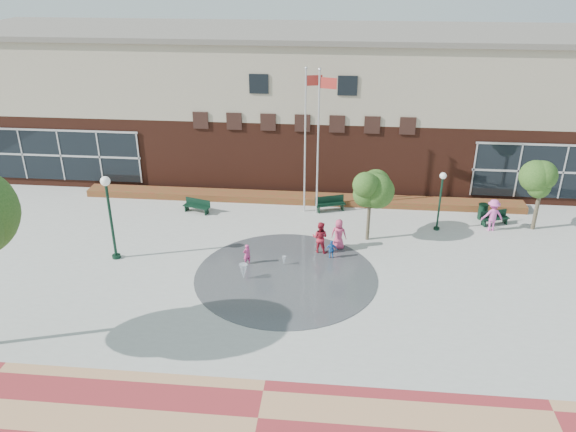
# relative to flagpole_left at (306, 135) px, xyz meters

# --- Properties ---
(ground) EXTENTS (120.00, 120.00, 0.00)m
(ground) POSITION_rel_flagpole_left_xyz_m (-0.36, -10.24, -4.56)
(ground) COLOR #666056
(ground) RESTS_ON ground
(plaza_concrete) EXTENTS (46.00, 18.00, 0.01)m
(plaza_concrete) POSITION_rel_flagpole_left_xyz_m (-0.36, -6.24, -4.56)
(plaza_concrete) COLOR #A8A8A0
(plaza_concrete) RESTS_ON ground
(splash_pad) EXTENTS (8.40, 8.40, 0.01)m
(splash_pad) POSITION_rel_flagpole_left_xyz_m (-0.36, -7.24, -4.56)
(splash_pad) COLOR #383A3D
(splash_pad) RESTS_ON ground
(library_building) EXTENTS (44.40, 10.40, 9.20)m
(library_building) POSITION_rel_flagpole_left_xyz_m (-0.36, 7.24, 0.08)
(library_building) COLOR #4B2116
(library_building) RESTS_ON ground
(flower_bed) EXTENTS (26.00, 1.20, 0.40)m
(flower_bed) POSITION_rel_flagpole_left_xyz_m (-0.36, 1.36, -4.56)
(flower_bed) COLOR #A9181A
(flower_bed) RESTS_ON ground
(flagpole_left) EXTENTS (0.93, 0.35, 8.20)m
(flagpole_left) POSITION_rel_flagpole_left_xyz_m (0.00, 0.00, 0.00)
(flagpole_left) COLOR silver
(flagpole_left) RESTS_ON ground
(flagpole_right) EXTENTS (0.98, 0.33, 8.19)m
(flagpole_right) POSITION_rel_flagpole_left_xyz_m (0.72, -0.20, 0.01)
(flagpole_right) COLOR silver
(flagpole_right) RESTS_ON ground
(lamp_left) EXTENTS (0.45, 0.45, 4.26)m
(lamp_left) POSITION_rel_flagpole_left_xyz_m (-8.76, -6.36, -1.92)
(lamp_left) COLOR black
(lamp_left) RESTS_ON ground
(lamp_right) EXTENTS (0.35, 0.35, 3.28)m
(lamp_right) POSITION_rel_flagpole_left_xyz_m (7.21, -1.67, -2.53)
(lamp_right) COLOR black
(lamp_right) RESTS_ON ground
(bench_left) EXTENTS (1.64, 0.88, 0.79)m
(bench_left) POSITION_rel_flagpole_left_xyz_m (-6.15, -0.77, -4.31)
(bench_left) COLOR black
(bench_left) RESTS_ON ground
(bench_mid) EXTENTS (1.78, 1.02, 0.87)m
(bench_mid) POSITION_rel_flagpole_left_xyz_m (1.44, 0.20, -4.28)
(bench_mid) COLOR black
(bench_mid) RESTS_ON ground
(bench_right) EXTENTS (1.64, 0.95, 0.80)m
(bench_right) POSITION_rel_flagpole_left_xyz_m (10.42, -0.74, -4.31)
(bench_right) COLOR black
(bench_right) RESTS_ON ground
(trash_can) EXTENTS (0.55, 0.55, 0.90)m
(trash_can) POSITION_rel_flagpole_left_xyz_m (9.92, -0.04, -4.11)
(trash_can) COLOR black
(trash_can) RESTS_ON ground
(tree_mid) EXTENTS (2.54, 2.54, 4.29)m
(tree_mid) POSITION_rel_flagpole_left_xyz_m (3.47, -3.19, -1.44)
(tree_mid) COLOR #42392A
(tree_mid) RESTS_ON ground
(tree_small_right) EXTENTS (2.34, 2.34, 4.00)m
(tree_small_right) POSITION_rel_flagpole_left_xyz_m (12.39, -1.07, -1.64)
(tree_small_right) COLOR #42392A
(tree_small_right) RESTS_ON ground
(water_jet_a) EXTENTS (0.39, 0.39, 0.75)m
(water_jet_a) POSITION_rel_flagpole_left_xyz_m (-2.24, -7.71, -4.56)
(water_jet_a) COLOR white
(water_jet_a) RESTS_ON ground
(water_jet_b) EXTENTS (0.20, 0.20, 0.45)m
(water_jet_b) POSITION_rel_flagpole_left_xyz_m (-0.55, -6.26, -4.56)
(water_jet_b) COLOR white
(water_jet_b) RESTS_ON ground
(child_splash) EXTENTS (0.46, 0.43, 1.05)m
(child_splash) POSITION_rel_flagpole_left_xyz_m (-2.32, -6.31, -4.04)
(child_splash) COLOR #DC3D83
(child_splash) RESTS_ON ground
(adult_red) EXTENTS (0.92, 0.79, 1.64)m
(adult_red) POSITION_rel_flagpole_left_xyz_m (1.08, -4.79, -3.74)
(adult_red) COLOR #B22032
(adult_red) RESTS_ON ground
(adult_pink) EXTENTS (0.85, 0.63, 1.58)m
(adult_pink) POSITION_rel_flagpole_left_xyz_m (1.99, -4.28, -3.77)
(adult_pink) COLOR #CE3F69
(adult_pink) RESTS_ON ground
(child_blue) EXTENTS (0.58, 0.27, 0.97)m
(child_blue) POSITION_rel_flagpole_left_xyz_m (1.67, -5.36, -4.08)
(child_blue) COLOR blue
(child_blue) RESTS_ON ground
(person_bench) EXTENTS (1.22, 0.80, 1.77)m
(person_bench) POSITION_rel_flagpole_left_xyz_m (10.08, -1.43, -3.68)
(person_bench) COLOR #E859BB
(person_bench) RESTS_ON ground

